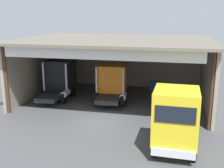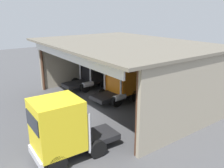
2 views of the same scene
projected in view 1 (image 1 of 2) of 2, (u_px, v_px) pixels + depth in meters
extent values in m
plane|color=#4C4C4F|center=(100.00, 121.00, 20.44)|extent=(80.00, 80.00, 0.00)
cube|color=#9E937F|center=(127.00, 61.00, 30.18)|extent=(15.66, 0.24, 5.44)
cube|color=#9E937F|center=(36.00, 67.00, 26.66)|extent=(0.24, 10.99, 5.44)
cube|color=#9E937F|center=(207.00, 75.00, 23.30)|extent=(0.24, 10.99, 5.44)
cube|color=#6E6759|center=(115.00, 40.00, 23.80)|extent=(16.26, 12.04, 0.20)
cylinder|color=#4C2D1E|center=(6.00, 80.00, 21.55)|extent=(0.24, 0.24, 5.44)
cylinder|color=#4C2D1E|center=(212.00, 91.00, 18.29)|extent=(0.24, 0.24, 5.44)
cube|color=white|center=(98.00, 53.00, 18.81)|extent=(14.09, 0.12, 0.90)
cube|color=black|center=(60.00, 74.00, 26.16)|extent=(2.46, 2.46, 2.77)
cube|color=black|center=(65.00, 67.00, 27.20)|extent=(2.03, 0.12, 0.83)
cube|color=silver|center=(66.00, 86.00, 27.71)|extent=(2.28, 0.23, 0.44)
cube|color=#232326|center=(53.00, 95.00, 24.60)|extent=(1.90, 3.71, 0.36)
cylinder|color=silver|center=(44.00, 79.00, 25.12)|extent=(0.18, 0.18, 2.92)
cylinder|color=silver|center=(66.00, 80.00, 24.72)|extent=(0.18, 0.18, 2.92)
cylinder|color=silver|center=(65.00, 93.00, 24.65)|extent=(0.60, 1.22, 0.56)
cylinder|color=black|center=(53.00, 89.00, 27.21)|extent=(0.33, 1.08, 1.08)
cylinder|color=black|center=(73.00, 90.00, 26.82)|extent=(0.33, 1.08, 1.08)
cylinder|color=black|center=(42.00, 96.00, 24.84)|extent=(0.33, 1.08, 1.08)
cylinder|color=black|center=(64.00, 98.00, 24.45)|extent=(0.33, 1.08, 1.08)
cube|color=orange|center=(112.00, 78.00, 25.09)|extent=(2.75, 2.49, 2.49)
cube|color=black|center=(114.00, 71.00, 26.10)|extent=(2.20, 0.23, 0.75)
cube|color=silver|center=(114.00, 89.00, 26.56)|extent=(2.46, 0.35, 0.44)
cube|color=#232326|center=(109.00, 98.00, 23.73)|extent=(2.18, 3.32, 0.36)
cylinder|color=silver|center=(97.00, 83.00, 24.04)|extent=(0.18, 0.18, 2.69)
cylinder|color=silver|center=(123.00, 84.00, 23.71)|extent=(0.18, 0.18, 2.69)
cylinder|color=silver|center=(123.00, 96.00, 23.82)|extent=(0.65, 1.24, 0.56)
cylinder|color=black|center=(101.00, 92.00, 26.05)|extent=(0.38, 1.13, 1.11)
cylinder|color=black|center=(125.00, 93.00, 25.73)|extent=(0.38, 1.13, 1.11)
cylinder|color=black|center=(96.00, 99.00, 23.93)|extent=(0.38, 1.13, 1.11)
cylinder|color=black|center=(122.00, 100.00, 23.61)|extent=(0.38, 1.13, 1.11)
cube|color=yellow|center=(176.00, 116.00, 15.18)|extent=(2.45, 2.65, 2.94)
cube|color=black|center=(175.00, 115.00, 13.82)|extent=(2.03, 0.12, 0.88)
cube|color=silver|center=(173.00, 153.00, 14.30)|extent=(2.27, 0.22, 0.44)
cube|color=#232326|center=(175.00, 128.00, 17.42)|extent=(1.89, 3.66, 0.36)
cylinder|color=silver|center=(194.00, 117.00, 16.40)|extent=(0.18, 0.18, 2.43)
cylinder|color=silver|center=(158.00, 114.00, 16.92)|extent=(0.18, 0.18, 2.43)
cylinder|color=silver|center=(158.00, 126.00, 17.37)|extent=(0.59, 1.22, 0.56)
cylinder|color=black|center=(193.00, 151.00, 14.86)|extent=(0.33, 1.09, 1.08)
cylinder|color=black|center=(154.00, 147.00, 15.36)|extent=(0.33, 1.09, 1.08)
cylinder|color=black|center=(192.00, 132.00, 17.21)|extent=(0.33, 1.09, 1.08)
cylinder|color=black|center=(158.00, 129.00, 17.72)|extent=(0.33, 1.09, 1.08)
cylinder|color=gold|center=(104.00, 82.00, 30.33)|extent=(0.58, 0.58, 0.90)
cube|color=#1E59A5|center=(154.00, 86.00, 28.71)|extent=(0.90, 0.60, 1.00)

